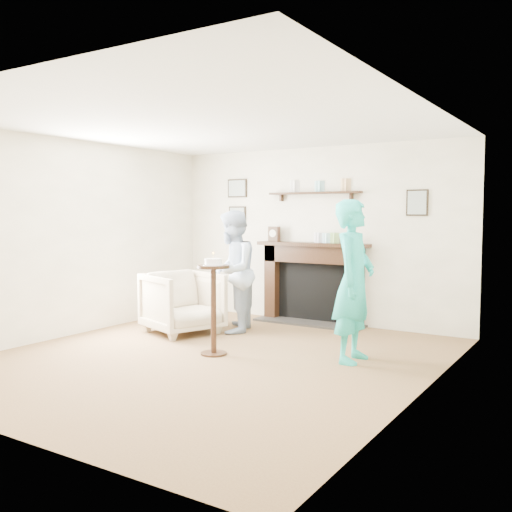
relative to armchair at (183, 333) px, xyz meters
The scene contains 6 objects.
ground 1.40m from the armchair, 37.49° to the right, with size 5.00×5.00×0.00m, color brown.
room_shell 1.97m from the armchair, ahead, with size 4.54×5.02×2.52m.
armchair is the anchor object (origin of this frame).
man 0.65m from the armchair, 38.74° to the left, with size 0.78×0.61×1.60m, color silver.
woman 2.44m from the armchair, ahead, with size 0.62×0.41×1.71m, color teal.
pedestal_table 1.42m from the armchair, 34.55° to the right, with size 0.36×0.36×1.14m.
Camera 1 is at (3.62, -4.86, 1.56)m, focal length 40.00 mm.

